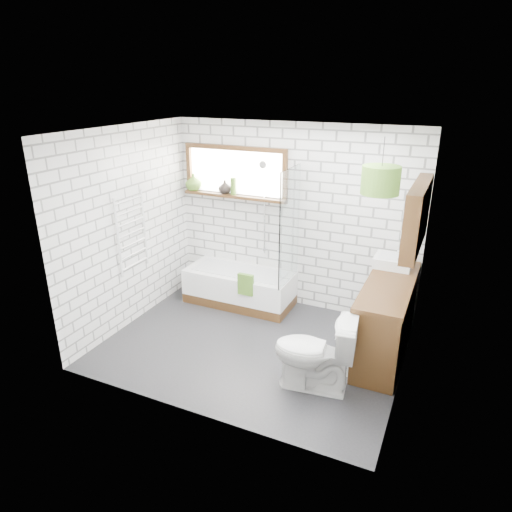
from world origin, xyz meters
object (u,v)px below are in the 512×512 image
at_px(bathtub, 240,287).
at_px(vanity, 387,319).
at_px(basin, 393,261).
at_px(pendant, 381,180).
at_px(toilet, 314,353).

xyz_separation_m(bathtub, vanity, (2.10, -0.46, 0.20)).
xyz_separation_m(basin, pendant, (-0.09, -0.92, 1.14)).
relative_size(bathtub, toilet, 1.81).
bearing_deg(vanity, pendant, -109.49).
bearing_deg(toilet, bathtub, -140.08).
xyz_separation_m(vanity, pendant, (-0.15, -0.42, 1.65)).
bearing_deg(bathtub, vanity, -12.33).
distance_m(vanity, toilet, 1.11).
distance_m(basin, toilet, 1.63).
relative_size(vanity, basin, 3.66).
height_order(vanity, basin, basin).
bearing_deg(toilet, basin, 153.89).
xyz_separation_m(vanity, basin, (-0.06, 0.50, 0.51)).
bearing_deg(pendant, toilet, -126.77).
distance_m(toilet, pendant, 1.81).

